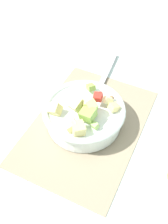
% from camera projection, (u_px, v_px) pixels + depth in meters
% --- Properties ---
extents(ground_plane, '(2.40, 2.40, 0.00)m').
position_uv_depth(ground_plane, '(87.00, 126.00, 0.85)').
color(ground_plane, silver).
extents(placemat, '(0.47, 0.32, 0.01)m').
position_uv_depth(placemat, '(87.00, 126.00, 0.85)').
color(placemat, gray).
rests_on(placemat, ground_plane).
extents(salad_bowl, '(0.25, 0.25, 0.12)m').
position_uv_depth(salad_bowl, '(84.00, 114.00, 0.82)').
color(salad_bowl, white).
rests_on(salad_bowl, placemat).
extents(serving_spoon, '(0.24, 0.05, 0.01)m').
position_uv_depth(serving_spoon, '(104.00, 78.00, 0.98)').
color(serving_spoon, '#B7B7BC').
rests_on(serving_spoon, placemat).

